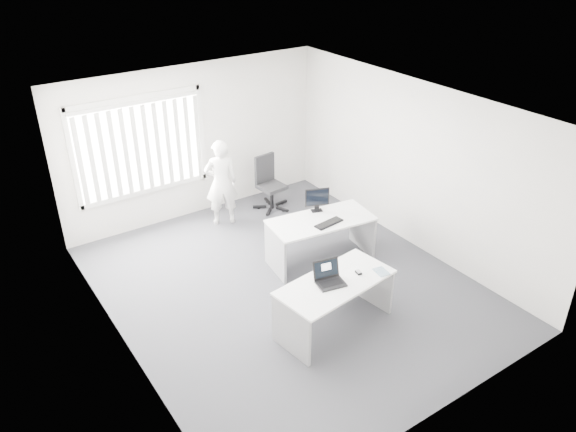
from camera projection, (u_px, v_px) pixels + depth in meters
ground at (287, 286)px, 8.60m from camera, size 6.00×6.00×0.00m
wall_back at (194, 142)px, 10.11m from camera, size 5.00×0.02×2.80m
wall_front at (451, 316)px, 5.75m from camera, size 5.00×0.02×2.80m
wall_left at (114, 259)px, 6.69m from camera, size 0.02×6.00×2.80m
wall_right at (414, 165)px, 9.17m from camera, size 0.02×6.00×2.80m
ceiling at (287, 109)px, 7.26m from camera, size 5.00×6.00×0.02m
window at (141, 146)px, 9.51m from camera, size 2.32×0.06×1.76m
blinds at (142, 149)px, 9.49m from camera, size 2.20×0.10×1.50m
desk_near at (335, 294)px, 7.52m from camera, size 1.72×0.97×0.74m
desk_far at (321, 231)px, 8.99m from camera, size 1.75×0.99×0.76m
office_chair at (270, 192)px, 10.74m from camera, size 0.66×0.66×1.05m
person at (221, 183)px, 9.99m from camera, size 0.68×0.56×1.61m
laptop at (331, 275)px, 7.29m from camera, size 0.43×0.39×0.29m
paper_sheet at (355, 273)px, 7.60m from camera, size 0.35×0.27×0.00m
mouse at (359, 272)px, 7.57m from camera, size 0.07×0.11×0.04m
booklet at (381, 272)px, 7.61m from camera, size 0.19×0.24×0.01m
keyboard at (329, 223)px, 8.75m from camera, size 0.51×0.22×0.02m
monitor at (317, 200)px, 9.05m from camera, size 0.42×0.26×0.40m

